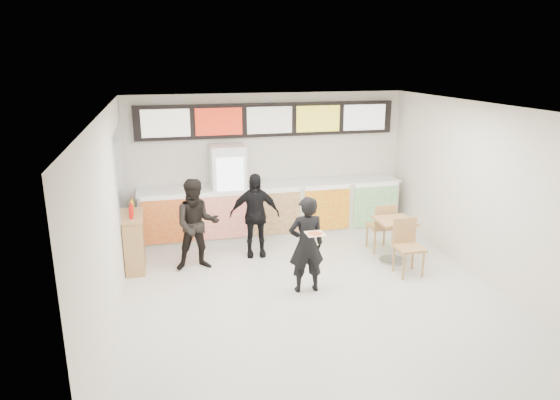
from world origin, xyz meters
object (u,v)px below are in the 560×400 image
object	(u,v)px
customer_mid	(255,215)
cafe_table	(394,232)
customer_left	(197,225)
service_counter	(273,210)
customer_main	(306,245)
drinks_fridge	(229,193)
condiment_ledge	(134,241)

from	to	relation	value
customer_mid	cafe_table	size ratio (longest dim) A/B	0.97
customer_left	customer_mid	xyz separation A→B (m)	(1.12, 0.38, -0.02)
service_counter	customer_main	size ratio (longest dim) A/B	3.45
service_counter	drinks_fridge	world-z (taller)	drinks_fridge
customer_main	customer_mid	bearing A→B (deg)	-71.89
customer_main	service_counter	bearing A→B (deg)	-90.23
cafe_table	customer_mid	bearing A→B (deg)	159.90
cafe_table	drinks_fridge	bearing A→B (deg)	145.52
service_counter	customer_main	world-z (taller)	customer_main
service_counter	condiment_ledge	bearing A→B (deg)	-158.19
condiment_ledge	service_counter	bearing A→B (deg)	21.81
drinks_fridge	customer_mid	world-z (taller)	drinks_fridge
service_counter	drinks_fridge	xyz separation A→B (m)	(-0.93, 0.02, 0.43)
service_counter	condiment_ledge	distance (m)	3.04
drinks_fridge	customer_main	size ratio (longest dim) A/B	1.24
cafe_table	condiment_ledge	distance (m)	4.77
customer_mid	customer_left	bearing A→B (deg)	-154.84
customer_mid	drinks_fridge	bearing A→B (deg)	114.96
service_counter	customer_left	size ratio (longest dim) A/B	3.32
customer_main	cafe_table	xyz separation A→B (m)	(1.94, 0.79, -0.23)
drinks_fridge	cafe_table	size ratio (longest dim) A/B	1.19
customer_main	drinks_fridge	bearing A→B (deg)	-71.28
service_counter	customer_mid	world-z (taller)	customer_mid
service_counter	cafe_table	bearing A→B (deg)	-45.90
customer_main	customer_mid	xyz separation A→B (m)	(-0.52, 1.71, 0.01)
condiment_ledge	drinks_fridge	bearing A→B (deg)	31.27
drinks_fridge	condiment_ledge	world-z (taller)	drinks_fridge
drinks_fridge	condiment_ledge	distance (m)	2.26
service_counter	cafe_table	size ratio (longest dim) A/B	3.32
customer_main	condiment_ledge	world-z (taller)	customer_main
customer_left	customer_mid	world-z (taller)	customer_left
service_counter	drinks_fridge	distance (m)	1.03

